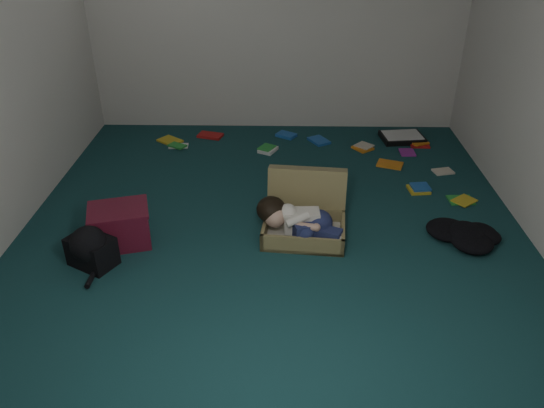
{
  "coord_description": "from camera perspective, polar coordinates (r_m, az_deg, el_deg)",
  "views": [
    {
      "loc": [
        0.06,
        -3.5,
        2.3
      ],
      "look_at": [
        0.0,
        -0.15,
        0.35
      ],
      "focal_mm": 35.0,
      "sensor_mm": 36.0,
      "label": 1
    }
  ],
  "objects": [
    {
      "name": "floor",
      "position": [
        4.19,
        0.04,
        -3.1
      ],
      "size": [
        4.5,
        4.5,
        0.0
      ],
      "primitive_type": "plane",
      "color": "#163E41",
      "rests_on": "ground"
    },
    {
      "name": "wall_back",
      "position": [
        5.84,
        0.48,
        20.32
      ],
      "size": [
        4.5,
        0.0,
        4.5
      ],
      "primitive_type": "plane",
      "rotation": [
        1.57,
        0.0,
        0.0
      ],
      "color": "silver",
      "rests_on": "ground"
    },
    {
      "name": "wall_front",
      "position": [
        1.61,
        -1.46,
        -8.44
      ],
      "size": [
        4.5,
        0.0,
        4.5
      ],
      "primitive_type": "plane",
      "rotation": [
        -1.57,
        0.0,
        0.0
      ],
      "color": "silver",
      "rests_on": "ground"
    },
    {
      "name": "suitcase",
      "position": [
        4.17,
        3.58,
        -1.14
      ],
      "size": [
        0.68,
        0.67,
        0.46
      ],
      "rotation": [
        0.0,
        0.0,
        -0.1
      ],
      "color": "olive",
      "rests_on": "floor"
    },
    {
      "name": "person",
      "position": [
        4.02,
        2.84,
        -1.77
      ],
      "size": [
        0.67,
        0.37,
        0.28
      ],
      "rotation": [
        0.0,
        0.0,
        -0.1
      ],
      "color": "silver",
      "rests_on": "suitcase"
    },
    {
      "name": "maroon_bin",
      "position": [
        4.16,
        -16.01,
        -2.26
      ],
      "size": [
        0.52,
        0.45,
        0.3
      ],
      "rotation": [
        0.0,
        0.0,
        0.27
      ],
      "color": "maroon",
      "rests_on": "floor"
    },
    {
      "name": "backpack",
      "position": [
        4.0,
        -18.83,
        -4.73
      ],
      "size": [
        0.5,
        0.47,
        0.24
      ],
      "primitive_type": null,
      "rotation": [
        0.0,
        0.0,
        -0.51
      ],
      "color": "black",
      "rests_on": "floor"
    },
    {
      "name": "clothing_pile",
      "position": [
        4.33,
        20.23,
        -2.97
      ],
      "size": [
        0.45,
        0.38,
        0.14
      ],
      "primitive_type": null,
      "rotation": [
        0.0,
        0.0,
        -0.06
      ],
      "color": "black",
      "rests_on": "floor"
    },
    {
      "name": "paper_tray",
      "position": [
        5.98,
        13.82,
        6.98
      ],
      "size": [
        0.48,
        0.39,
        0.06
      ],
      "rotation": [
        0.0,
        0.0,
        0.12
      ],
      "color": "black",
      "rests_on": "floor"
    },
    {
      "name": "book_scatter",
      "position": [
        5.53,
        6.66,
        5.48
      ],
      "size": [
        3.0,
        1.65,
        0.02
      ],
      "color": "gold",
      "rests_on": "floor"
    }
  ]
}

